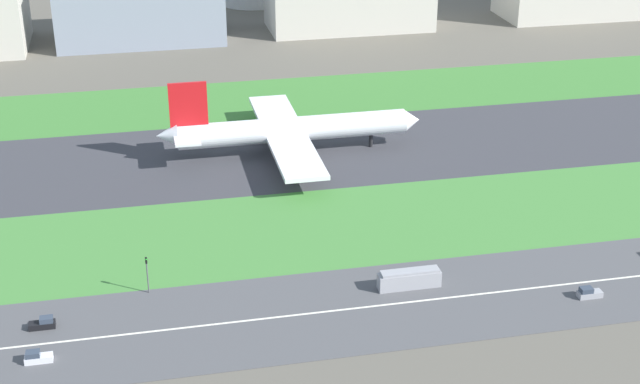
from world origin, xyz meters
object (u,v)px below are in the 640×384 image
airliner (287,130)px  traffic_light (147,272)px  hangar_building (139,4)px  car_1 (43,323)px  car_0 (37,357)px  bus_0 (409,279)px  car_2 (589,293)px

airliner → traffic_light: airliner is taller
airliner → hangar_building: 118.30m
car_1 → car_0: 10.01m
traffic_light → car_0: bearing=-135.5°
airliner → car_1: size_ratio=14.77×
bus_0 → car_0: size_ratio=2.64×
car_0 → hangar_building: 193.74m
traffic_light → airliner: bearing=59.0°
car_0 → hangar_building: size_ratio=0.08×
car_1 → car_2: same height
traffic_light → hangar_building: 174.25m
car_2 → car_0: (-95.36, 0.00, 0.00)m
airliner → bus_0: airliner is taller
car_1 → hangar_building: (22.99, 182.00, 11.18)m
car_1 → bus_0: size_ratio=0.38×
bus_0 → hangar_building: bearing=102.9°
car_0 → bus_0: bearing=-171.2°
car_1 → hangar_building: hangar_building is taller
car_0 → hangar_building: hangar_building is taller
car_0 → traffic_light: size_ratio=0.61×
car_2 → bus_0: bearing=-18.2°
airliner → traffic_light: 70.04m
traffic_light → hangar_building: (5.04, 174.01, 7.81)m
airliner → car_1: (-54.03, -68.00, -5.31)m
car_1 → car_0: (-0.38, -10.00, 0.00)m
car_1 → bus_0: bearing=-0.0°
car_1 → traffic_light: (17.95, 7.99, 3.37)m
hangar_building → car_0: bearing=-96.9°
bus_0 → traffic_light: (-46.56, 7.99, 2.47)m
bus_0 → traffic_light: traffic_light is taller
hangar_building → car_2: bearing=-69.4°
car_2 → car_0: same height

